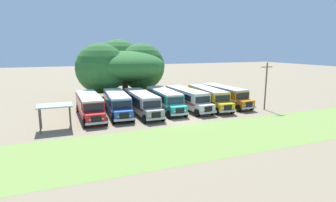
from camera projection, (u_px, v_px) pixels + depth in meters
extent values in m
plane|color=#84755B|center=(180.00, 119.00, 33.71)|extent=(220.00, 220.00, 0.00)
cube|color=olive|center=(211.00, 137.00, 26.98)|extent=(80.00, 10.04, 0.01)
cube|color=red|center=(89.00, 104.00, 35.09)|extent=(2.65, 9.24, 2.10)
cube|color=white|center=(89.00, 106.00, 35.12)|extent=(2.69, 9.26, 0.24)
cube|color=black|center=(99.00, 100.00, 35.75)|extent=(0.17, 8.00, 0.80)
cube|color=black|center=(78.00, 101.00, 34.78)|extent=(0.17, 8.00, 0.80)
cube|color=silver|center=(89.00, 96.00, 34.87)|extent=(2.57, 9.14, 0.22)
cube|color=red|center=(95.00, 118.00, 30.40)|extent=(2.22, 1.44, 1.05)
cube|color=black|center=(96.00, 119.00, 29.73)|extent=(1.10, 0.12, 0.70)
cube|color=#B7B7BC|center=(97.00, 123.00, 29.77)|extent=(2.40, 0.24, 0.24)
cube|color=black|center=(94.00, 108.00, 30.81)|extent=(2.20, 0.10, 0.84)
cube|color=white|center=(85.00, 99.00, 39.29)|extent=(0.90, 0.08, 1.30)
sphere|color=#EAE5C6|center=(103.00, 119.00, 29.95)|extent=(0.20, 0.20, 0.20)
sphere|color=#EAE5C6|center=(90.00, 120.00, 29.41)|extent=(0.20, 0.20, 0.20)
cylinder|color=black|center=(106.00, 121.00, 31.05)|extent=(0.30, 1.00, 1.00)
cylinder|color=black|center=(84.00, 123.00, 30.13)|extent=(0.30, 1.00, 1.00)
cylinder|color=black|center=(96.00, 107.00, 38.46)|extent=(0.30, 1.00, 1.00)
cylinder|color=black|center=(78.00, 108.00, 37.54)|extent=(0.30, 1.00, 1.00)
cube|color=#23519E|center=(117.00, 102.00, 36.68)|extent=(3.03, 9.33, 2.10)
cube|color=silver|center=(117.00, 103.00, 36.71)|extent=(3.06, 9.35, 0.24)
cube|color=black|center=(125.00, 97.00, 37.26)|extent=(0.50, 7.99, 0.80)
cube|color=black|center=(107.00, 99.00, 36.46)|extent=(0.50, 7.99, 0.80)
cube|color=silver|center=(116.00, 93.00, 36.46)|extent=(2.94, 9.22, 0.22)
cube|color=#23519E|center=(123.00, 115.00, 31.85)|extent=(2.28, 1.52, 1.05)
cube|color=black|center=(124.00, 116.00, 31.16)|extent=(1.10, 0.16, 0.70)
cube|color=#B7B7BC|center=(124.00, 120.00, 31.20)|extent=(2.41, 0.34, 0.24)
cube|color=black|center=(122.00, 105.00, 32.28)|extent=(2.20, 0.19, 0.84)
cube|color=silver|center=(112.00, 97.00, 41.00)|extent=(0.90, 0.11, 1.30)
sphere|color=#EAE5C6|center=(130.00, 116.00, 31.33)|extent=(0.20, 0.20, 0.20)
sphere|color=#EAE5C6|center=(118.00, 117.00, 30.89)|extent=(0.20, 0.20, 0.20)
cylinder|color=black|center=(133.00, 118.00, 32.42)|extent=(0.34, 1.01, 1.00)
cylinder|color=black|center=(113.00, 120.00, 31.67)|extent=(0.34, 1.01, 1.00)
cylinder|color=black|center=(122.00, 105.00, 40.05)|extent=(0.34, 1.01, 1.00)
cylinder|color=black|center=(105.00, 106.00, 39.29)|extent=(0.34, 1.01, 1.00)
cube|color=#9E9993|center=(141.00, 102.00, 36.95)|extent=(2.53, 9.21, 2.10)
cube|color=#282828|center=(141.00, 103.00, 36.98)|extent=(2.56, 9.23, 0.24)
cube|color=black|center=(149.00, 97.00, 37.60)|extent=(0.06, 8.00, 0.80)
cube|color=black|center=(131.00, 98.00, 36.66)|extent=(0.06, 8.00, 0.80)
cube|color=beige|center=(141.00, 93.00, 36.73)|extent=(2.45, 9.11, 0.22)
cube|color=#9E9993|center=(154.00, 114.00, 32.23)|extent=(2.20, 1.41, 1.05)
cube|color=black|center=(156.00, 115.00, 31.55)|extent=(1.10, 0.10, 0.70)
cube|color=#B7B7BC|center=(156.00, 119.00, 31.60)|extent=(2.40, 0.21, 0.24)
cube|color=black|center=(152.00, 104.00, 32.64)|extent=(2.20, 0.07, 0.84)
cube|color=#282828|center=(132.00, 97.00, 41.17)|extent=(0.90, 0.06, 1.30)
sphere|color=#EAE5C6|center=(162.00, 115.00, 31.77)|extent=(0.20, 0.20, 0.20)
sphere|color=#EAE5C6|center=(151.00, 116.00, 31.25)|extent=(0.20, 0.20, 0.20)
cylinder|color=black|center=(163.00, 117.00, 32.87)|extent=(0.28, 1.00, 1.00)
cylinder|color=black|center=(144.00, 119.00, 31.98)|extent=(0.28, 1.00, 1.00)
cylinder|color=black|center=(143.00, 104.00, 40.32)|extent=(0.28, 1.00, 1.00)
cylinder|color=black|center=(127.00, 106.00, 39.44)|extent=(0.28, 1.00, 1.00)
cube|color=teal|center=(164.00, 99.00, 39.14)|extent=(2.73, 9.26, 2.10)
cube|color=white|center=(164.00, 100.00, 39.17)|extent=(2.76, 9.28, 0.24)
cube|color=black|center=(171.00, 94.00, 39.75)|extent=(0.24, 8.00, 0.80)
cube|color=black|center=(154.00, 95.00, 38.88)|extent=(0.24, 8.00, 0.80)
cube|color=silver|center=(163.00, 91.00, 38.91)|extent=(2.65, 9.16, 0.22)
cube|color=teal|center=(178.00, 110.00, 34.37)|extent=(2.24, 1.46, 1.05)
cube|color=black|center=(180.00, 111.00, 33.68)|extent=(1.10, 0.13, 0.70)
cube|color=#B7B7BC|center=(180.00, 114.00, 33.73)|extent=(2.40, 0.26, 0.24)
cube|color=black|center=(176.00, 101.00, 34.78)|extent=(2.20, 0.12, 0.84)
cube|color=white|center=(154.00, 94.00, 43.40)|extent=(0.90, 0.08, 1.30)
sphere|color=#EAE5C6|center=(185.00, 111.00, 33.87)|extent=(0.20, 0.20, 0.20)
sphere|color=#EAE5C6|center=(175.00, 111.00, 33.39)|extent=(0.20, 0.20, 0.20)
cylinder|color=black|center=(186.00, 113.00, 34.97)|extent=(0.31, 1.01, 1.00)
cylinder|color=black|center=(168.00, 115.00, 34.15)|extent=(0.31, 1.01, 1.00)
cylinder|color=black|center=(164.00, 101.00, 42.51)|extent=(0.31, 1.01, 1.00)
cylinder|color=black|center=(150.00, 102.00, 41.68)|extent=(0.31, 1.01, 1.00)
cube|color=silver|center=(186.00, 98.00, 39.90)|extent=(2.90, 9.30, 2.10)
cube|color=red|center=(186.00, 99.00, 39.93)|extent=(2.94, 9.32, 0.24)
cube|color=black|center=(193.00, 93.00, 40.58)|extent=(0.39, 7.99, 0.80)
cube|color=black|center=(177.00, 95.00, 39.55)|extent=(0.39, 7.99, 0.80)
cube|color=beige|center=(186.00, 90.00, 39.67)|extent=(2.82, 9.20, 0.22)
cube|color=silver|center=(205.00, 108.00, 35.26)|extent=(2.26, 1.50, 1.05)
cube|color=black|center=(208.00, 109.00, 34.60)|extent=(1.10, 0.15, 0.70)
cube|color=#B7B7BC|center=(208.00, 113.00, 34.64)|extent=(2.41, 0.31, 0.24)
cube|color=black|center=(203.00, 100.00, 35.66)|extent=(2.20, 0.16, 0.84)
cube|color=red|center=(172.00, 94.00, 44.04)|extent=(0.90, 0.10, 1.30)
sphere|color=#EAE5C6|center=(213.00, 109.00, 34.84)|extent=(0.20, 0.20, 0.20)
sphere|color=#EAE5C6|center=(204.00, 110.00, 34.27)|extent=(0.20, 0.20, 0.20)
cylinder|color=black|center=(213.00, 111.00, 35.94)|extent=(0.32, 1.01, 1.00)
cylinder|color=black|center=(197.00, 113.00, 34.96)|extent=(0.32, 1.01, 1.00)
cylinder|color=black|center=(184.00, 100.00, 43.26)|extent=(0.32, 1.01, 1.00)
cylinder|color=black|center=(170.00, 102.00, 42.29)|extent=(0.32, 1.01, 1.00)
cube|color=yellow|center=(207.00, 96.00, 40.92)|extent=(3.10, 9.34, 2.10)
cube|color=black|center=(207.00, 97.00, 40.95)|extent=(3.13, 9.37, 0.24)
cube|color=black|center=(214.00, 92.00, 41.49)|extent=(0.57, 7.99, 0.80)
cube|color=black|center=(199.00, 93.00, 40.71)|extent=(0.57, 7.99, 0.80)
cube|color=#B2B2B7|center=(207.00, 89.00, 40.70)|extent=(3.01, 9.24, 0.22)
cube|color=yellow|center=(225.00, 107.00, 36.08)|extent=(2.29, 1.54, 1.05)
cube|color=black|center=(228.00, 108.00, 35.38)|extent=(1.10, 0.17, 0.70)
cube|color=#B7B7BC|center=(228.00, 111.00, 35.43)|extent=(2.41, 0.36, 0.24)
cube|color=black|center=(223.00, 98.00, 36.50)|extent=(2.20, 0.20, 0.84)
cube|color=black|center=(195.00, 92.00, 45.25)|extent=(0.90, 0.12, 1.30)
sphere|color=#EAE5C6|center=(233.00, 108.00, 35.55)|extent=(0.20, 0.20, 0.20)
sphere|color=#EAE5C6|center=(223.00, 108.00, 35.12)|extent=(0.20, 0.20, 0.20)
cylinder|color=black|center=(232.00, 110.00, 36.64)|extent=(0.35, 1.02, 1.00)
cylinder|color=black|center=(216.00, 111.00, 35.90)|extent=(0.35, 1.02, 1.00)
cylinder|color=black|center=(206.00, 99.00, 44.28)|extent=(0.35, 1.02, 1.00)
cylinder|color=black|center=(192.00, 100.00, 43.55)|extent=(0.35, 1.02, 1.00)
cube|color=orange|center=(223.00, 94.00, 42.63)|extent=(2.96, 9.31, 2.10)
cube|color=white|center=(223.00, 95.00, 42.66)|extent=(2.99, 9.34, 0.24)
cube|color=black|center=(228.00, 90.00, 43.32)|extent=(0.44, 7.99, 0.80)
cube|color=black|center=(215.00, 92.00, 42.27)|extent=(0.44, 7.99, 0.80)
cube|color=#B2B2B7|center=(223.00, 87.00, 42.40)|extent=(2.88, 9.21, 0.22)
cube|color=orange|center=(245.00, 104.00, 38.01)|extent=(2.27, 1.51, 1.05)
cube|color=black|center=(249.00, 105.00, 37.34)|extent=(1.10, 0.16, 0.70)
cube|color=#B7B7BC|center=(249.00, 108.00, 37.39)|extent=(2.41, 0.32, 0.24)
cube|color=black|center=(243.00, 96.00, 38.41)|extent=(2.20, 0.17, 0.84)
cube|color=white|center=(207.00, 91.00, 46.76)|extent=(0.90, 0.11, 1.30)
sphere|color=#EAE5C6|center=(253.00, 104.00, 37.59)|extent=(0.20, 0.20, 0.20)
sphere|color=#EAE5C6|center=(245.00, 105.00, 37.01)|extent=(0.20, 0.20, 0.20)
cylinder|color=black|center=(251.00, 107.00, 38.69)|extent=(0.33, 1.01, 1.00)
cylinder|color=black|center=(238.00, 108.00, 37.70)|extent=(0.33, 1.01, 1.00)
cylinder|color=black|center=(218.00, 97.00, 45.99)|extent=(0.33, 1.01, 1.00)
cylinder|color=black|center=(206.00, 98.00, 45.00)|extent=(0.33, 1.01, 1.00)
cylinder|color=brown|center=(125.00, 88.00, 46.37)|extent=(1.00, 1.00, 3.90)
ellipsoid|color=#286028|center=(125.00, 66.00, 45.64)|extent=(13.52, 13.06, 4.96)
sphere|color=#286028|center=(142.00, 67.00, 48.23)|extent=(8.21, 8.21, 8.21)
sphere|color=#286028|center=(101.00, 69.00, 43.06)|extent=(7.98, 7.98, 7.98)
sphere|color=#286028|center=(119.00, 63.00, 49.74)|extent=(8.47, 8.47, 8.47)
cylinder|color=brown|center=(266.00, 87.00, 38.49)|extent=(0.20, 0.20, 6.69)
cube|color=brown|center=(267.00, 67.00, 37.96)|extent=(1.80, 0.12, 0.12)
cylinder|color=brown|center=(71.00, 118.00, 29.10)|extent=(0.14, 0.14, 2.60)
cylinder|color=brown|center=(40.00, 121.00, 28.00)|extent=(0.14, 0.14, 2.60)
cylinder|color=brown|center=(70.00, 114.00, 30.92)|extent=(0.14, 0.14, 2.60)
cylinder|color=brown|center=(41.00, 117.00, 29.82)|extent=(0.14, 0.14, 2.60)
cube|color=#9EA3A8|center=(54.00, 105.00, 29.20)|extent=(3.60, 2.60, 0.12)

